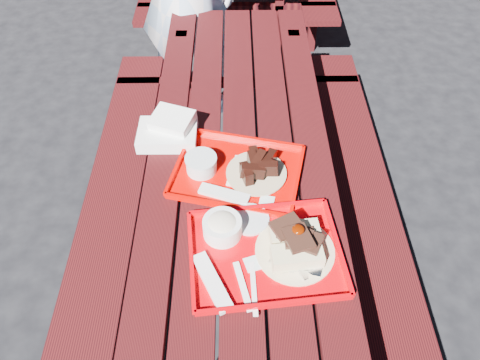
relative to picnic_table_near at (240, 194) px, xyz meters
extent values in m
plane|color=black|center=(0.00, 0.00, -0.56)|extent=(60.00, 60.00, 0.00)
cube|color=#3E0C0C|center=(-0.30, 0.00, 0.17)|extent=(0.14, 2.40, 0.04)
cube|color=#3E0C0C|center=(-0.15, 0.00, 0.17)|extent=(0.14, 2.40, 0.04)
cube|color=#3E0C0C|center=(0.00, 0.00, 0.17)|extent=(0.14, 2.40, 0.04)
cube|color=#3E0C0C|center=(0.15, 0.00, 0.17)|extent=(0.14, 2.40, 0.04)
cube|color=#3E0C0C|center=(0.30, 0.00, 0.17)|extent=(0.14, 2.40, 0.04)
cube|color=#3E0C0C|center=(-0.58, 0.00, -0.13)|extent=(0.25, 2.40, 0.04)
cube|color=#3E0C0C|center=(-0.58, 0.84, -0.35)|extent=(0.06, 0.06, 0.42)
cube|color=#3E0C0C|center=(0.58, 0.00, -0.13)|extent=(0.25, 2.40, 0.04)
cube|color=#3E0C0C|center=(0.58, 0.84, -0.35)|extent=(0.06, 0.06, 0.42)
cube|color=#3E0C0C|center=(-0.30, 0.96, -0.19)|extent=(0.06, 0.06, 0.75)
cube|color=#3E0C0C|center=(0.30, 0.96, -0.19)|extent=(0.06, 0.06, 0.75)
cube|color=#3E0C0C|center=(0.00, 0.96, -0.13)|extent=(1.40, 0.06, 0.04)
cube|color=#3E0C0C|center=(-0.58, 1.96, -0.35)|extent=(0.06, 0.06, 0.42)
cube|color=#3E0C0C|center=(0.58, 1.96, -0.35)|extent=(0.06, 0.06, 0.42)
cube|color=#3E0C0C|center=(-0.30, 1.84, -0.19)|extent=(0.06, 0.06, 0.75)
cube|color=#3E0C0C|center=(0.30, 1.84, -0.19)|extent=(0.06, 0.06, 0.75)
cube|color=#3E0C0C|center=(0.00, 1.84, -0.13)|extent=(1.40, 0.06, 0.04)
cube|color=#D40008|center=(0.08, -0.43, 0.20)|extent=(0.53, 0.43, 0.01)
cube|color=#D40008|center=(0.06, -0.24, 0.21)|extent=(0.49, 0.06, 0.02)
cube|color=#D40008|center=(0.10, -0.62, 0.21)|extent=(0.49, 0.06, 0.02)
cube|color=#D40008|center=(0.32, -0.40, 0.21)|extent=(0.05, 0.38, 0.02)
cube|color=#D40008|center=(-0.16, -0.46, 0.21)|extent=(0.05, 0.38, 0.02)
cylinder|color=beige|center=(0.18, -0.42, 0.21)|extent=(0.27, 0.27, 0.01)
cube|color=beige|center=(0.18, -0.46, 0.24)|extent=(0.17, 0.09, 0.05)
cube|color=beige|center=(0.18, -0.38, 0.24)|extent=(0.17, 0.09, 0.05)
ellipsoid|color=#4E1100|center=(0.18, -0.42, 0.34)|extent=(0.04, 0.04, 0.02)
cylinder|color=white|center=(-0.06, -0.34, 0.24)|extent=(0.13, 0.13, 0.07)
ellipsoid|color=#F1E1C2|center=(-0.06, -0.34, 0.26)|extent=(0.11, 0.11, 0.05)
cylinder|color=silver|center=(0.03, -0.29, 0.21)|extent=(0.14, 0.14, 0.01)
cube|color=white|center=(-0.09, -0.54, 0.21)|extent=(0.14, 0.22, 0.02)
cube|color=white|center=(0.00, -0.55, 0.21)|extent=(0.06, 0.18, 0.01)
cube|color=white|center=(0.04, -0.56, 0.21)|extent=(0.02, 0.19, 0.01)
cube|color=white|center=(0.04, -0.47, 0.21)|extent=(0.07, 0.07, 0.00)
cube|color=#CC0400|center=(-0.01, -0.06, 0.20)|extent=(0.54, 0.46, 0.01)
cube|color=#CC0400|center=(0.03, 0.12, 0.21)|extent=(0.46, 0.12, 0.02)
cube|color=#CC0400|center=(-0.05, -0.23, 0.21)|extent=(0.46, 0.12, 0.02)
cube|color=#CC0400|center=(0.22, -0.11, 0.21)|extent=(0.10, 0.35, 0.02)
cube|color=#CC0400|center=(-0.23, 0.00, 0.21)|extent=(0.10, 0.35, 0.02)
cube|color=silver|center=(0.04, -0.07, 0.21)|extent=(0.19, 0.19, 0.01)
cylinder|color=tan|center=(0.06, -0.07, 0.21)|extent=(0.23, 0.23, 0.01)
cylinder|color=silver|center=(-0.15, -0.05, 0.23)|extent=(0.12, 0.12, 0.06)
cylinder|color=silver|center=(-0.15, -0.05, 0.26)|extent=(0.12, 0.12, 0.01)
cube|color=white|center=(-0.06, -0.17, 0.21)|extent=(0.19, 0.11, 0.02)
cube|color=white|center=(0.10, -0.20, 0.20)|extent=(0.06, 0.05, 0.00)
cube|color=white|center=(-0.29, 0.14, 0.22)|extent=(0.24, 0.18, 0.05)
cube|color=white|center=(-0.27, 0.17, 0.27)|extent=(0.20, 0.18, 0.04)
camera|label=1|loc=(-0.01, -1.28, 1.53)|focal=35.00mm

